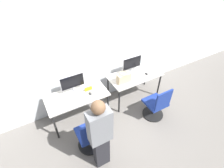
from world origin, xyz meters
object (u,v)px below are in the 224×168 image
at_px(monitor_left, 73,83).
at_px(office_chair_right, 156,106).
at_px(mouse_left, 90,94).
at_px(mouse_right, 146,74).
at_px(keyboard_left, 78,98).
at_px(person_left, 100,134).
at_px(monitor_right, 132,64).
at_px(office_chair_left, 90,136).
at_px(handbag, 124,78).
at_px(keyboard_right, 138,77).

distance_m(monitor_left, office_chair_right, 1.88).
bearing_deg(mouse_left, mouse_right, -0.42).
xyz_separation_m(keyboard_left, office_chair_right, (1.52, -0.67, -0.37)).
height_order(person_left, monitor_right, person_left).
bearing_deg(person_left, office_chair_right, 13.65).
xyz_separation_m(monitor_left, person_left, (-0.02, -1.31, -0.10)).
distance_m(office_chair_left, office_chair_right, 1.59).
bearing_deg(monitor_right, keyboard_left, -169.75).
bearing_deg(keyboard_left, office_chair_right, -23.73).
distance_m(monitor_left, keyboard_left, 0.34).
xyz_separation_m(keyboard_left, office_chair_left, (-0.08, -0.68, -0.37)).
bearing_deg(office_chair_left, keyboard_left, 83.66).
xyz_separation_m(mouse_right, office_chair_right, (-0.19, -0.67, -0.38)).
height_order(monitor_right, handbag, monitor_right).
relative_size(mouse_left, mouse_right, 1.00).
bearing_deg(keyboard_right, keyboard_left, 179.37).
bearing_deg(mouse_right, mouse_left, 179.58).
distance_m(monitor_left, monitor_right, 1.45).
relative_size(monitor_left, mouse_right, 5.50).
xyz_separation_m(office_chair_left, keyboard_right, (1.52, 0.66, 0.37)).
bearing_deg(mouse_right, office_chair_right, -105.54).
bearing_deg(monitor_left, monitor_right, -0.06).
relative_size(person_left, handbag, 5.16).
distance_m(office_chair_left, monitor_right, 1.89).
bearing_deg(person_left, monitor_right, 41.55).
relative_size(office_chair_right, handbag, 2.87).
xyz_separation_m(mouse_left, person_left, (-0.28, -1.05, 0.11)).
bearing_deg(keyboard_right, office_chair_right, -83.85).
relative_size(keyboard_left, office_chair_right, 0.42).
bearing_deg(monitor_right, keyboard_right, -90.00).
xyz_separation_m(monitor_right, mouse_right, (0.26, -0.26, -0.21)).
distance_m(keyboard_left, keyboard_right, 1.45).
relative_size(mouse_left, keyboard_right, 0.25).
bearing_deg(office_chair_right, monitor_left, 148.49).
xyz_separation_m(mouse_left, office_chair_right, (1.26, -0.68, -0.38)).
xyz_separation_m(monitor_left, handbag, (1.07, -0.25, -0.11)).
bearing_deg(office_chair_right, mouse_right, 74.46).
distance_m(person_left, handbag, 1.52).
xyz_separation_m(mouse_right, handbag, (-0.64, 0.01, 0.10)).
xyz_separation_m(monitor_left, keyboard_left, (0.00, -0.26, -0.22)).
distance_m(keyboard_right, mouse_right, 0.26).
relative_size(keyboard_right, handbag, 1.20).
bearing_deg(person_left, keyboard_right, 34.89).
xyz_separation_m(mouse_left, monitor_right, (1.19, 0.25, 0.21)).
bearing_deg(office_chair_left, mouse_right, 20.83).
bearing_deg(mouse_right, person_left, -148.87).
distance_m(office_chair_left, handbag, 1.42).
bearing_deg(mouse_left, keyboard_right, -1.34).
height_order(person_left, office_chair_right, person_left).
bearing_deg(mouse_right, office_chair_left, -159.17).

